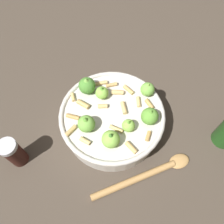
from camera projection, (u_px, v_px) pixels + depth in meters
ground_plane at (112, 126)px, 0.62m from camera, size 2.40×2.40×0.00m
cooking_pan at (112, 118)px, 0.58m from camera, size 0.26×0.26×0.12m
pepper_shaker at (14, 153)px, 0.53m from camera, size 0.04×0.04×0.09m
wooden_spoon at (147, 174)px, 0.55m from camera, size 0.26×0.04×0.02m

